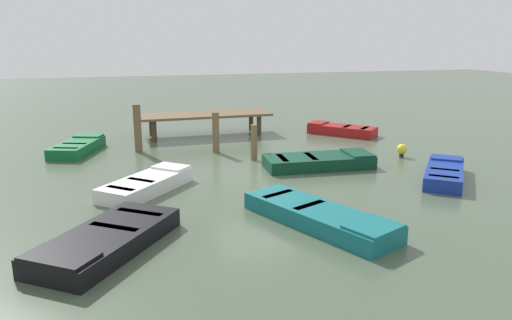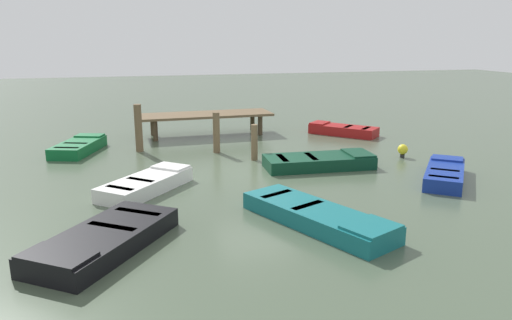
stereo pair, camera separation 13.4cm
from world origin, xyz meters
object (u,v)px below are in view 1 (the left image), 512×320
rowboat_teal (319,216)px  mooring_piling_mid_right (254,142)px  rowboat_white (147,184)px  mooring_piling_far_right (138,128)px  rowboat_green (78,147)px  rowboat_dark_green (319,161)px  dock_segment (205,116)px  rowboat_blue (445,173)px  mooring_piling_near_left (216,133)px  rowboat_red (341,130)px  rowboat_black (106,240)px  marker_buoy (402,149)px

rowboat_teal → mooring_piling_mid_right: bearing=154.1°
rowboat_white → mooring_piling_mid_right: size_ratio=2.38×
mooring_piling_far_right → rowboat_green: bearing=169.1°
rowboat_white → rowboat_dark_green: bearing=-37.7°
dock_segment → rowboat_teal: (0.77, -11.04, -0.63)m
rowboat_blue → mooring_piling_near_left: 8.00m
rowboat_green → mooring_piling_near_left: size_ratio=1.96×
rowboat_red → rowboat_black: same height
rowboat_green → marker_buoy: 11.84m
rowboat_white → mooring_piling_far_right: mooring_piling_far_right is taller
rowboat_blue → rowboat_red: bearing=38.2°
rowboat_teal → rowboat_green: size_ratio=1.38×
rowboat_blue → mooring_piling_mid_right: (-4.87, 3.88, 0.41)m
rowboat_blue → mooring_piling_mid_right: size_ratio=2.34×
dock_segment → rowboat_green: 5.54m
rowboat_dark_green → mooring_piling_mid_right: size_ratio=2.87×
rowboat_teal → rowboat_red: bearing=127.7°
dock_segment → rowboat_red: bearing=-15.7°
dock_segment → rowboat_white: bearing=-112.9°
marker_buoy → dock_segment: bearing=136.3°
rowboat_white → rowboat_blue: size_ratio=1.02×
rowboat_blue → mooring_piling_far_right: (-8.71, 6.26, 0.67)m
rowboat_red → rowboat_black: bearing=91.5°
rowboat_teal → mooring_piling_near_left: bearing=162.3°
rowboat_dark_green → rowboat_red: 5.76m
dock_segment → mooring_piling_near_left: 3.36m
rowboat_teal → rowboat_green: 10.79m
rowboat_blue → marker_buoy: marker_buoy is taller
rowboat_red → rowboat_blue: bearing=136.5°
rowboat_green → rowboat_black: same height
rowboat_blue → rowboat_black: 9.99m
rowboat_black → mooring_piling_mid_right: size_ratio=2.86×
rowboat_black → mooring_piling_far_right: size_ratio=2.02×
rowboat_white → rowboat_black: size_ratio=0.83×
dock_segment → rowboat_dark_green: size_ratio=1.58×
rowboat_red → rowboat_black: (-9.68, -9.70, -0.00)m
mooring_piling_mid_right → mooring_piling_far_right: (-3.83, 2.38, 0.26)m
rowboat_green → dock_segment: bearing=-49.5°
rowboat_red → rowboat_blue: 7.23m
rowboat_teal → marker_buoy: (5.32, 5.23, 0.07)m
rowboat_blue → mooring_piling_mid_right: 6.25m
rowboat_dark_green → rowboat_green: 8.96m
rowboat_teal → marker_buoy: marker_buoy is taller
rowboat_white → mooring_piling_far_right: size_ratio=1.68×
dock_segment → rowboat_blue: dock_segment is taller
rowboat_red → rowboat_dark_green: bearing=104.4°
rowboat_blue → marker_buoy: (0.31, 2.87, 0.07)m
mooring_piling_mid_right → mooring_piling_far_right: 4.52m
rowboat_black → mooring_piling_mid_right: (4.80, 6.35, 0.41)m
rowboat_dark_green → rowboat_teal: (-1.95, -4.70, -0.00)m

